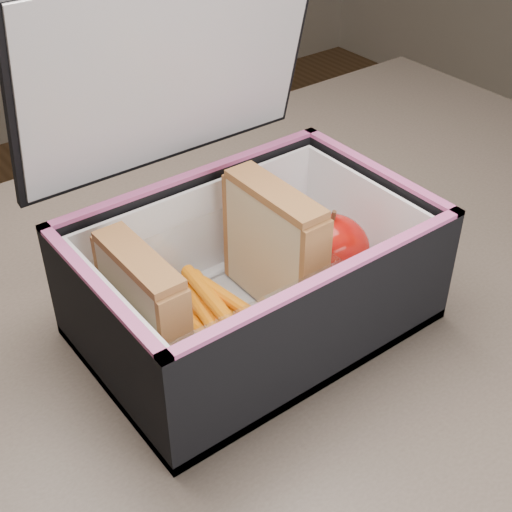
{
  "coord_description": "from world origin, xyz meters",
  "views": [
    {
      "loc": [
        -0.27,
        -0.35,
        1.17
      ],
      "look_at": [
        0.03,
        0.04,
        0.81
      ],
      "focal_mm": 50.0,
      "sensor_mm": 36.0,
      "label": 1
    }
  ],
  "objects": [
    {
      "name": "paper_napkin",
      "position": [
        0.1,
        0.02,
        0.77
      ],
      "size": [
        0.09,
        0.09,
        0.01
      ],
      "primitive_type": "cube",
      "rotation": [
        0.0,
        0.0,
        0.07
      ],
      "color": "white",
      "rests_on": "lunch_bag"
    },
    {
      "name": "carrot_sticks",
      "position": [
        -0.02,
        0.02,
        0.78
      ],
      "size": [
        0.05,
        0.14,
        0.03
      ],
      "color": "orange",
      "rests_on": "plastic_tub"
    },
    {
      "name": "sandwich_left",
      "position": [
        -0.09,
        0.03,
        0.82
      ],
      "size": [
        0.03,
        0.09,
        0.1
      ],
      "color": "tan",
      "rests_on": "plastic_tub"
    },
    {
      "name": "sandwich_right",
      "position": [
        0.04,
        0.03,
        0.82
      ],
      "size": [
        0.03,
        0.1,
        0.11
      ],
      "color": "tan",
      "rests_on": "plastic_tub"
    },
    {
      "name": "red_apple",
      "position": [
        0.09,
        0.01,
        0.8
      ],
      "size": [
        0.09,
        0.09,
        0.07
      ],
      "rotation": [
        0.0,
        0.0,
        -0.36
      ],
      "color": "maroon",
      "rests_on": "paper_napkin"
    },
    {
      "name": "kitchen_table",
      "position": [
        0.0,
        0.0,
        0.66
      ],
      "size": [
        1.2,
        0.8,
        0.75
      ],
      "color": "brown",
      "rests_on": "ground"
    },
    {
      "name": "lunch_bag",
      "position": [
        0.02,
        0.03,
        0.81
      ],
      "size": [
        0.28,
        0.23,
        0.29
      ],
      "color": "black",
      "rests_on": "kitchen_table"
    },
    {
      "name": "plastic_tub",
      "position": [
        -0.02,
        0.03,
        0.8
      ],
      "size": [
        0.17,
        0.12,
        0.07
      ],
      "primitive_type": null,
      "color": "white",
      "rests_on": "lunch_bag"
    }
  ]
}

